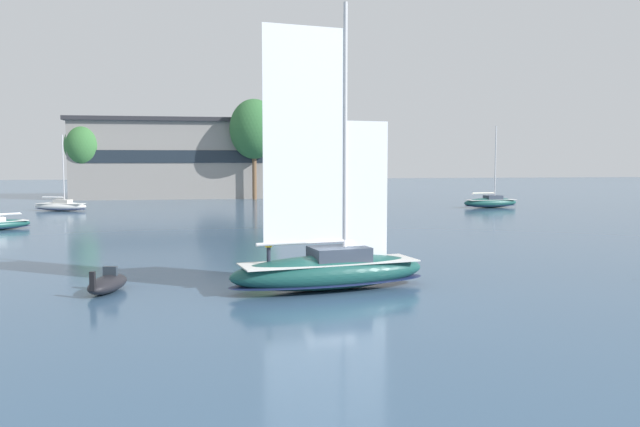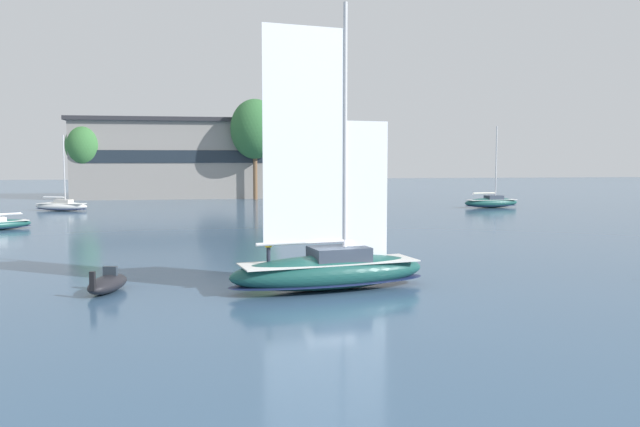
# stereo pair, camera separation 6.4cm
# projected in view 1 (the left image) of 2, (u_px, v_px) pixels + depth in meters

# --- Properties ---
(ground_plane) EXTENTS (400.00, 400.00, 0.00)m
(ground_plane) POSITION_uv_depth(u_px,v_px,m) (330.00, 289.00, 32.07)
(ground_plane) COLOR #385675
(waterfront_building) EXTENTS (35.30, 14.00, 14.04)m
(waterfront_building) POSITION_uv_depth(u_px,v_px,m) (175.00, 158.00, 111.90)
(waterfront_building) COLOR gray
(waterfront_building) RESTS_ON ground
(tree_shore_left) EXTENTS (8.30, 8.30, 17.08)m
(tree_shore_left) POSITION_uv_depth(u_px,v_px,m) (254.00, 129.00, 105.92)
(tree_shore_left) COLOR brown
(tree_shore_left) RESTS_ON ground
(tree_shore_center) EXTENTS (6.36, 6.36, 13.10)m
(tree_shore_center) POSITION_uv_depth(u_px,v_px,m) (84.00, 146.00, 104.94)
(tree_shore_center) COLOR brown
(tree_shore_center) RESTS_ON ground
(sailboat_main) EXTENTS (10.93, 4.86, 14.52)m
(sailboat_main) POSITION_uv_depth(u_px,v_px,m) (330.00, 267.00, 31.98)
(sailboat_main) COLOR #194C47
(sailboat_main) RESTS_ON ground
(sailboat_moored_near_marina) EXTENTS (7.54, 4.14, 10.00)m
(sailboat_moored_near_marina) POSITION_uv_depth(u_px,v_px,m) (61.00, 206.00, 82.11)
(sailboat_moored_near_marina) COLOR white
(sailboat_moored_near_marina) RESTS_ON ground
(sailboat_moored_mid_channel) EXTENTS (8.58, 3.41, 11.48)m
(sailboat_moored_mid_channel) POSITION_uv_depth(u_px,v_px,m) (491.00, 202.00, 87.99)
(sailboat_moored_mid_channel) COLOR #194C47
(sailboat_moored_mid_channel) RESTS_ON ground
(motor_tender) EXTENTS (2.22, 3.72, 1.34)m
(motor_tender) POSITION_uv_depth(u_px,v_px,m) (108.00, 284.00, 31.29)
(motor_tender) COLOR black
(motor_tender) RESTS_ON ground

